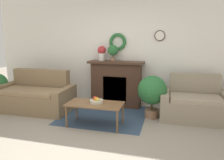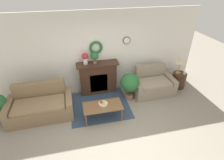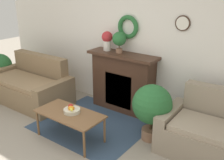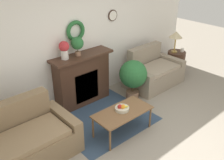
{
  "view_description": "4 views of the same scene",
  "coord_description": "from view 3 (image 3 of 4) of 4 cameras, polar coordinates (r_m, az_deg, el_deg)",
  "views": [
    {
      "loc": [
        1.24,
        -3.0,
        1.71
      ],
      "look_at": [
        0.1,
        1.23,
        0.84
      ],
      "focal_mm": 35.0,
      "sensor_mm": 36.0,
      "label": 1
    },
    {
      "loc": [
        -0.7,
        -2.9,
        3.57
      ],
      "look_at": [
        0.28,
        1.42,
        0.85
      ],
      "focal_mm": 28.0,
      "sensor_mm": 36.0,
      "label": 2
    },
    {
      "loc": [
        2.52,
        -1.71,
        2.33
      ],
      "look_at": [
        0.23,
        1.41,
        0.89
      ],
      "focal_mm": 42.0,
      "sensor_mm": 36.0,
      "label": 3
    },
    {
      "loc": [
        -2.85,
        -2.01,
        3.06
      ],
      "look_at": [
        0.19,
        1.43,
        0.73
      ],
      "focal_mm": 42.0,
      "sensor_mm": 36.0,
      "label": 4
    }
  ],
  "objects": [
    {
      "name": "floor_rug",
      "position": [
        4.69,
        -3.79,
        -9.35
      ],
      "size": [
        1.8,
        1.64,
        0.01
      ],
      "color": "#334760",
      "rests_on": "ground_plane"
    },
    {
      "name": "wall_back",
      "position": [
        4.87,
        4.31,
        8.84
      ],
      "size": [
        6.8,
        0.14,
        2.7
      ],
      "color": "white",
      "rests_on": "ground_plane"
    },
    {
      "name": "fireplace",
      "position": [
        4.94,
        2.37,
        -0.44
      ],
      "size": [
        1.35,
        0.41,
        1.12
      ],
      "color": "#42281C",
      "rests_on": "ground_plane"
    },
    {
      "name": "couch_left",
      "position": [
        5.69,
        -17.42,
        -1.23
      ],
      "size": [
        1.8,
        0.95,
        0.92
      ],
      "rotation": [
        0.0,
        0.0,
        0.01
      ],
      "color": "#846B4C",
      "rests_on": "ground_plane"
    },
    {
      "name": "loveseat_right",
      "position": [
        4.04,
        20.89,
        -10.98
      ],
      "size": [
        1.41,
        0.89,
        0.92
      ],
      "rotation": [
        0.0,
        0.0,
        0.02
      ],
      "color": "gray",
      "rests_on": "ground_plane"
    },
    {
      "name": "coffee_table",
      "position": [
        4.12,
        -9.21,
        -7.62
      ],
      "size": [
        1.08,
        0.54,
        0.45
      ],
      "color": "brown",
      "rests_on": "ground_plane"
    },
    {
      "name": "fruit_bowl",
      "position": [
        4.09,
        -8.78,
        -6.43
      ],
      "size": [
        0.26,
        0.26,
        0.12
      ],
      "color": "beige",
      "rests_on": "coffee_table"
    },
    {
      "name": "vase_on_mantel_left",
      "position": [
        4.94,
        -1.07,
        8.79
      ],
      "size": [
        0.2,
        0.2,
        0.36
      ],
      "color": "silver",
      "rests_on": "fireplace"
    },
    {
      "name": "potted_plant_on_mantel",
      "position": [
        4.75,
        1.6,
        8.81
      ],
      "size": [
        0.25,
        0.25,
        0.39
      ],
      "color": "#8E664C",
      "rests_on": "fireplace"
    },
    {
      "name": "potted_plant_floor_by_couch",
      "position": [
        6.55,
        -23.17,
        2.73
      ],
      "size": [
        0.54,
        0.54,
        0.81
      ],
      "color": "#8E664C",
      "rests_on": "ground_plane"
    },
    {
      "name": "potted_plant_floor_by_loveseat",
      "position": [
        4.04,
        8.7,
        -5.62
      ],
      "size": [
        0.61,
        0.61,
        0.91
      ],
      "color": "#8E664C",
      "rests_on": "ground_plane"
    }
  ]
}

